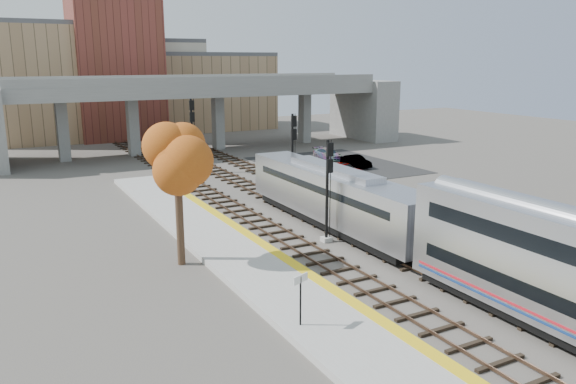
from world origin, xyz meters
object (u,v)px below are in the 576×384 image
signal_mast_mid (293,156)px  tree (177,161)px  signal_mast_far (192,135)px  car_c (328,154)px  car_b (356,161)px  locomotive (333,196)px  signal_mast_near (328,194)px  car_a (345,169)px

signal_mast_mid → tree: size_ratio=0.87×
signal_mast_far → car_c: 16.81m
signal_mast_far → car_b: 17.70m
locomotive → signal_mast_near: size_ratio=2.89×
signal_mast_far → car_a: bearing=-34.9°
signal_mast_mid → car_c: signal_mast_mid is taller
signal_mast_near → car_b: signal_mast_near is taller
tree → car_b: 32.94m
signal_mast_near → car_c: 30.93m
car_c → locomotive: bearing=-127.2°
signal_mast_mid → car_c: bearing=48.4°
signal_mast_near → car_a: size_ratio=1.70×
locomotive → signal_mast_far: 23.66m
signal_mast_near → signal_mast_mid: bearing=71.2°
car_b → signal_mast_mid: bearing=-150.7°
signal_mast_mid → tree: bearing=-139.7°
locomotive → car_c: (14.40, 23.48, -1.61)m
signal_mast_near → signal_mast_far: size_ratio=0.87×
locomotive → tree: size_ratio=2.36×
signal_mast_mid → locomotive: bearing=-101.9°
locomotive → car_a: (10.74, 14.57, -1.58)m
signal_mast_mid → car_a: size_ratio=1.82×
locomotive → car_a: size_ratio=4.91×
signal_mast_mid → car_c: (12.40, 13.97, -2.83)m
car_c → signal_mast_mid: bearing=-137.3°
tree → car_a: 28.32m
car_b → car_c: 5.83m
signal_mast_mid → tree: (-13.59, -11.54, 2.50)m
signal_mast_far → car_b: bearing=-19.7°
locomotive → car_a: 18.17m
signal_mast_near → signal_mast_mid: size_ratio=0.94×
car_a → tree: bearing=-166.8°
car_c → signal_mast_near: bearing=-128.0°
signal_mast_near → tree: bearing=176.8°
car_b → car_a: bearing=-143.2°
car_a → car_b: size_ratio=0.98×
tree → car_c: size_ratio=1.87×
signal_mast_far → tree: (-9.49, -25.55, 2.13)m
locomotive → signal_mast_mid: bearing=78.1°
tree → car_c: tree is taller
signal_mast_near → car_c: bearing=57.6°
car_c → car_b: bearing=-96.7°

